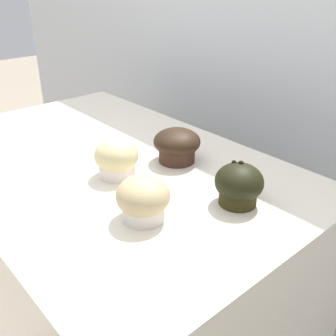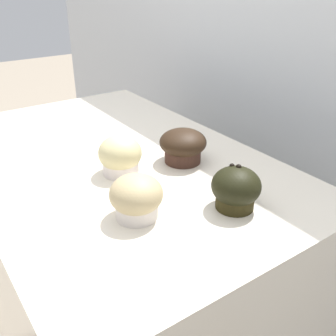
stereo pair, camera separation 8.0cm
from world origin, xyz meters
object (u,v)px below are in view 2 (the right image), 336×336
muffin_front_center (236,189)px  muffin_front_left (183,145)px  muffin_back_left (120,156)px  muffin_back_right (136,197)px

muffin_front_center → muffin_front_left: (-0.22, 0.04, 0.00)m
muffin_front_center → muffin_back_left: same height
muffin_back_left → muffin_front_center: bearing=23.9°
muffin_front_center → muffin_front_left: 0.22m
muffin_front_center → muffin_back_left: size_ratio=0.98×
muffin_front_center → muffin_front_left: size_ratio=0.85×
muffin_back_left → muffin_back_right: (0.17, -0.06, -0.00)m
muffin_back_left → muffin_back_right: 0.18m
muffin_back_left → muffin_front_left: 0.15m
muffin_back_right → muffin_front_left: bearing=123.6°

